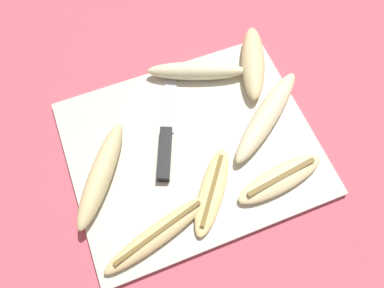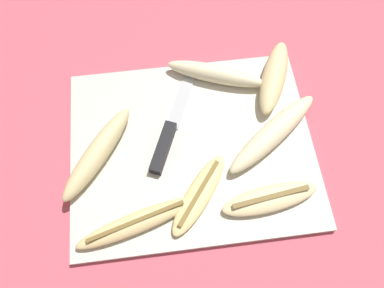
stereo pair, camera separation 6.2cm
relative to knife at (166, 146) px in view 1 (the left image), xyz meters
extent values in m
plane|color=#C65160|center=(0.04, -0.01, -0.02)|extent=(4.00, 4.00, 0.00)
cube|color=beige|center=(0.04, -0.01, -0.01)|extent=(0.41, 0.34, 0.01)
cube|color=black|center=(-0.01, -0.02, 0.00)|extent=(0.05, 0.09, 0.02)
cube|color=#B7BABF|center=(0.03, 0.08, -0.01)|extent=(0.07, 0.12, 0.00)
ellipsoid|color=beige|center=(0.18, -0.01, 0.01)|extent=(0.19, 0.15, 0.03)
ellipsoid|color=#EDD689|center=(0.05, -0.10, 0.00)|extent=(0.12, 0.14, 0.02)
cube|color=olive|center=(0.05, -0.10, 0.01)|extent=(0.08, 0.10, 0.00)
ellipsoid|color=#DBC684|center=(-0.06, -0.13, 0.00)|extent=(0.20, 0.08, 0.02)
cube|color=brown|center=(-0.06, -0.13, 0.01)|extent=(0.15, 0.05, 0.00)
ellipsoid|color=beige|center=(0.10, 0.12, 0.01)|extent=(0.18, 0.10, 0.03)
ellipsoid|color=beige|center=(0.15, -0.12, 0.00)|extent=(0.16, 0.06, 0.02)
cube|color=olive|center=(0.15, -0.12, 0.01)|extent=(0.12, 0.02, 0.00)
ellipsoid|color=beige|center=(0.20, 0.09, 0.01)|extent=(0.10, 0.16, 0.04)
ellipsoid|color=beige|center=(-0.12, -0.01, 0.01)|extent=(0.14, 0.17, 0.03)
camera|label=1|loc=(-0.05, -0.25, 0.57)|focal=35.00mm
camera|label=2|loc=(0.01, -0.27, 0.57)|focal=35.00mm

